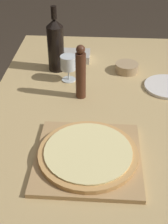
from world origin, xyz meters
TOP-DOWN VIEW (x-y plane):
  - ground_plane at (0.00, 0.00)m, footprint 12.00×12.00m
  - dining_table at (0.00, 0.00)m, footprint 1.00×1.58m
  - cutting_board at (-0.02, -0.34)m, footprint 0.38×0.38m
  - pizza at (-0.02, -0.34)m, footprint 0.36×0.36m
  - wine_bottle at (-0.23, 0.33)m, footprint 0.09×0.09m
  - pepper_mill at (-0.08, 0.07)m, footprint 0.05×0.05m
  - wine_glass at (-0.15, 0.22)m, footprint 0.08×0.08m
  - small_bowl at (0.14, 0.33)m, footprint 0.12×0.12m
  - dinner_plate at (0.34, 0.17)m, footprint 0.22×0.22m
  - food_container at (-0.14, 0.45)m, footprint 0.17×0.13m

SIDE VIEW (x-z plane):
  - ground_plane at x=0.00m, z-range 0.00..0.00m
  - dining_table at x=0.00m, z-range 0.30..1.06m
  - dinner_plate at x=0.34m, z-range 0.76..0.78m
  - cutting_board at x=-0.02m, z-range 0.76..0.78m
  - food_container at x=-0.14m, z-range 0.76..0.80m
  - small_bowl at x=0.14m, z-range 0.76..0.81m
  - pizza at x=-0.02m, z-range 0.78..0.80m
  - wine_glass at x=-0.15m, z-range 0.79..0.92m
  - pepper_mill at x=-0.08m, z-range 0.76..1.02m
  - wine_bottle at x=-0.23m, z-range 0.73..1.07m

